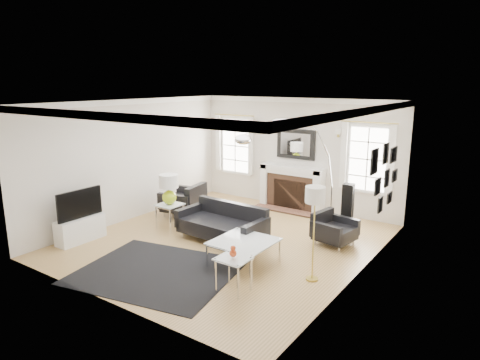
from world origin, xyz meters
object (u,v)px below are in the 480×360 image
Objects in this scene: sofa at (223,224)px; arc_floor_lamp at (288,169)px; armchair_right at (333,230)px; armchair_left at (185,201)px; coffee_table at (244,242)px; fireplace at (292,188)px; gourd_lamp at (169,187)px.

sofa is 0.75× the size of arc_floor_lamp.
armchair_right is at bearing 28.71° from sofa.
arc_floor_lamp is (2.55, 0.47, 1.01)m from armchair_left.
sofa is at bearing -151.29° from armchair_right.
coffee_table is at bearing -116.09° from armchair_right.
fireplace reaches higher than coffee_table.
armchair_left is 1.15m from gourd_lamp.
arc_floor_lamp is at bearing 10.39° from armchair_left.
gourd_lamp is (-2.43, 0.67, 0.52)m from coffee_table.
arc_floor_lamp is (0.79, 1.27, 1.04)m from sofa.
armchair_left is 2.78m from arc_floor_lamp.
arc_floor_lamp is (0.70, -1.50, 0.83)m from fireplace.
sofa is 1.87× the size of coffee_table.
fireplace is 2.55× the size of gourd_lamp.
sofa is 2.13× the size of armchair_right.
gourd_lamp reaches higher than armchair_left.
fireplace is 1.68× the size of coffee_table.
armchair_right is at bearing 63.91° from coffee_table.
fireplace reaches higher than sofa.
arc_floor_lamp is at bearing 169.57° from armchair_right.
arc_floor_lamp reaches higher than armchair_right.
armchair_right is 3.59m from gourd_lamp.
armchair_left reaches higher than coffee_table.
fireplace is 1.56× the size of armchair_left.
coffee_table is (1.04, -0.78, 0.09)m from sofa.
fireplace is at bearing 88.03° from sofa.
armchair_right is (1.94, 1.06, -0.03)m from sofa.
coffee_table is at bearing -83.16° from arc_floor_lamp.
armchair_left is 3.70m from armchair_right.
armchair_right is (1.84, -1.71, -0.25)m from fireplace.
gourd_lamp is (-1.39, -0.11, 0.61)m from sofa.
arc_floor_lamp reaches higher than sofa.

